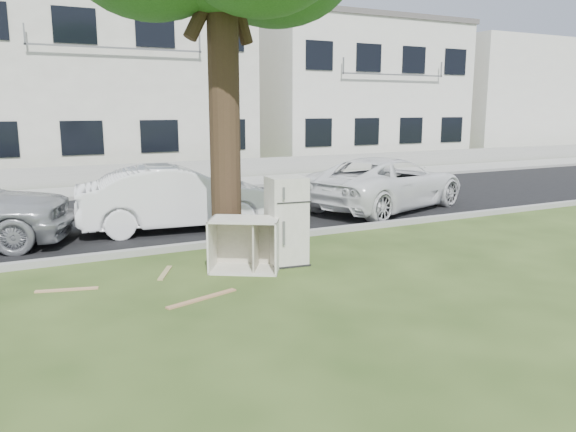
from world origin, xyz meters
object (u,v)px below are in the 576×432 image
car_center (178,198)px  car_right (387,183)px  cabinet (245,244)px  fridge (286,221)px

car_center → car_right: bearing=-84.2°
cabinet → car_center: size_ratio=0.26×
car_right → cabinet: bearing=104.4°
fridge → car_right: 5.96m
fridge → cabinet: (-0.79, -0.04, -0.32)m
car_center → car_right: size_ratio=0.86×
fridge → cabinet: bearing=-170.0°
cabinet → car_center: car_center is taller
cabinet → car_center: (-0.08, 3.62, 0.27)m
cabinet → car_right: car_right is taller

